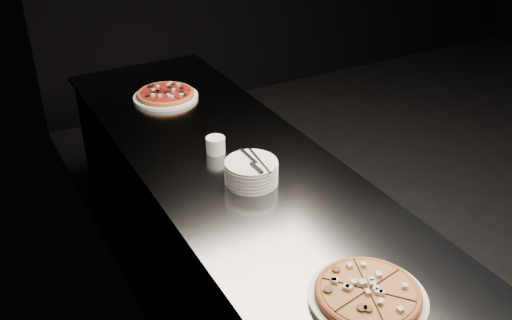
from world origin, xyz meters
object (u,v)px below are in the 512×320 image
pizza_tomato (166,95)px  cutlery (255,162)px  ramekin (216,145)px  pizza_mushroom (368,294)px  plate_stack (251,172)px  counter (236,250)px

pizza_tomato → cutlery: bearing=-89.7°
pizza_tomato → ramekin: bearing=-92.0°
pizza_mushroom → cutlery: bearing=88.2°
plate_stack → pizza_mushroom: bearing=-91.2°
plate_stack → ramekin: 0.27m
cutlery → plate_stack: bearing=117.8°
plate_stack → counter: bearing=84.6°
pizza_tomato → ramekin: ramekin is taller
pizza_mushroom → pizza_tomato: 1.58m
counter → plate_stack: bearing=-95.4°
counter → plate_stack: (-0.02, -0.18, 0.50)m
pizza_mushroom → pizza_tomato: size_ratio=0.97×
pizza_tomato → ramekin: size_ratio=4.57×
cutlery → counter: bearing=87.5°
counter → cutlery: (-0.01, -0.20, 0.55)m
pizza_mushroom → pizza_tomato: pizza_mushroom is taller
pizza_mushroom → pizza_tomato: bearing=89.4°
pizza_tomato → plate_stack: (-0.00, -0.88, 0.02)m
pizza_mushroom → plate_stack: (0.01, 0.70, 0.02)m
pizza_tomato → plate_stack: size_ratio=1.81×
pizza_mushroom → ramekin: size_ratio=4.42×
counter → cutlery: 0.58m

